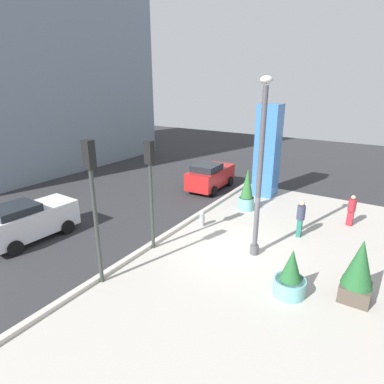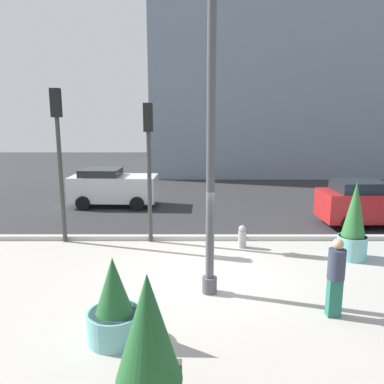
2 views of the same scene
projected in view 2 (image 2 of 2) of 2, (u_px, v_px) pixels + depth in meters
ground_plane at (199, 232)px, 14.16m from camera, size 60.00×60.00×0.00m
plaza_pavement at (205, 316)px, 8.28m from camera, size 18.00×10.00×0.02m
curb_strip at (200, 238)px, 13.29m from camera, size 18.00×0.24×0.16m
lamp_post at (209, 153)px, 8.71m from camera, size 0.44×0.44×6.94m
potted_plant_near_left at (113, 308)px, 7.29m from camera, size 1.05×1.05×1.67m
potted_plant_mid_plaza at (147, 345)px, 5.38m from camera, size 0.96×0.96×2.17m
potted_plant_by_pillar at (352, 225)px, 11.39m from camera, size 0.85×0.85×2.35m
fire_hydrant at (241, 237)px, 12.47m from camera, size 0.36×0.26×0.75m
traffic_light_far_side at (147, 151)px, 12.52m from camera, size 0.28×0.42×4.60m
traffic_light_corner at (57, 141)px, 12.44m from camera, size 0.28×0.42×5.05m
car_passing_lane at (369, 203)px, 14.84m from camera, size 4.01×2.05×1.77m
car_curb_east at (111, 187)px, 18.03m from camera, size 4.02×2.07×1.76m
pedestrian_by_curb at (334, 274)px, 8.11m from camera, size 0.38×0.38×1.74m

